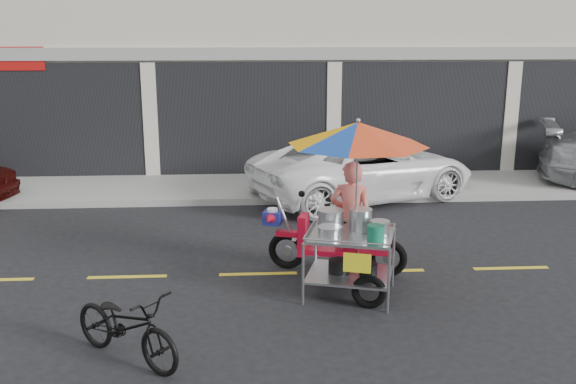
{
  "coord_description": "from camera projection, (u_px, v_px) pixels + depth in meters",
  "views": [
    {
      "loc": [
        -2.11,
        -9.3,
        3.68
      ],
      "look_at": [
        -1.5,
        0.6,
        1.15
      ],
      "focal_mm": 40.0,
      "sensor_mm": 36.0,
      "label": 1
    }
  ],
  "objects": [
    {
      "name": "shophouse_block",
      "position": [
        410.0,
        10.0,
        19.39
      ],
      "size": [
        36.0,
        8.11,
        10.4
      ],
      "color": "beige",
      "rests_on": "ground"
    },
    {
      "name": "centerline",
      "position": [
        386.0,
        271.0,
        10.03
      ],
      "size": [
        42.0,
        0.1,
        0.01
      ],
      "primitive_type": "cube",
      "color": "gold",
      "rests_on": "ground"
    },
    {
      "name": "sidewalk",
      "position": [
        338.0,
        184.0,
        15.33
      ],
      "size": [
        45.0,
        3.0,
        0.15
      ],
      "primitive_type": "cube",
      "color": "gray",
      "rests_on": "ground"
    },
    {
      "name": "near_bicycle",
      "position": [
        126.0,
        325.0,
        7.23
      ],
      "size": [
        1.64,
        1.49,
        0.87
      ],
      "primitive_type": "imported",
      "rotation": [
        0.0,
        0.0,
        0.88
      ],
      "color": "black",
      "rests_on": "ground"
    },
    {
      "name": "white_pickup",
      "position": [
        364.0,
        168.0,
        14.17
      ],
      "size": [
        5.57,
        4.15,
        1.41
      ],
      "primitive_type": "imported",
      "rotation": [
        0.0,
        0.0,
        1.98
      ],
      "color": "white",
      "rests_on": "ground"
    },
    {
      "name": "ground",
      "position": [
        386.0,
        271.0,
        10.03
      ],
      "size": [
        90.0,
        90.0,
        0.0
      ],
      "primitive_type": "plane",
      "color": "black"
    },
    {
      "name": "food_vendor_rig",
      "position": [
        353.0,
        181.0,
        9.07
      ],
      "size": [
        2.49,
        2.47,
        2.53
      ],
      "rotation": [
        0.0,
        0.0,
        -0.28
      ],
      "color": "black",
      "rests_on": "ground"
    }
  ]
}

